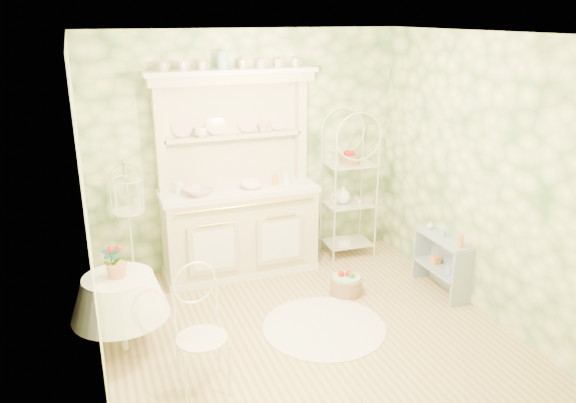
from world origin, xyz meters
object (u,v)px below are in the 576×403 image
object	(u,v)px
birdcage_stand	(130,230)
floor_basket	(346,285)
kitchen_dresser	(238,176)
side_shelf	(442,266)
cafe_chair	(202,345)
round_table	(122,319)
bakers_rack	(349,179)

from	to	relation	value
birdcage_stand	floor_basket	size ratio (longest dim) A/B	4.41
kitchen_dresser	birdcage_stand	xyz separation A→B (m)	(-1.20, -0.07, -0.45)
kitchen_dresser	side_shelf	world-z (taller)	kitchen_dresser
kitchen_dresser	cafe_chair	size ratio (longest dim) A/B	2.92
side_shelf	birdcage_stand	bearing A→B (deg)	154.72
round_table	birdcage_stand	size ratio (longest dim) A/B	0.44
side_shelf	cafe_chair	bearing A→B (deg)	-169.60
floor_basket	cafe_chair	bearing A→B (deg)	-149.71
kitchen_dresser	side_shelf	distance (m)	2.40
side_shelf	cafe_chair	distance (m)	2.85
bakers_rack	side_shelf	bearing A→B (deg)	-64.67
bakers_rack	birdcage_stand	distance (m)	2.59
side_shelf	cafe_chair	xyz separation A→B (m)	(-2.75, -0.75, 0.11)
side_shelf	round_table	bearing A→B (deg)	174.55
kitchen_dresser	side_shelf	bearing A→B (deg)	-32.95
cafe_chair	floor_basket	bearing A→B (deg)	20.50
kitchen_dresser	birdcage_stand	bearing A→B (deg)	-176.90
bakers_rack	birdcage_stand	bearing A→B (deg)	-174.93
round_table	kitchen_dresser	bearing A→B (deg)	39.78
side_shelf	cafe_chair	world-z (taller)	cafe_chair
birdcage_stand	kitchen_dresser	bearing A→B (deg)	3.10
kitchen_dresser	bakers_rack	bearing A→B (deg)	0.90
bakers_rack	cafe_chair	xyz separation A→B (m)	(-2.25, -1.99, -0.57)
birdcage_stand	round_table	bearing A→B (deg)	-100.85
bakers_rack	birdcage_stand	xyz separation A→B (m)	(-2.58, -0.09, -0.27)
round_table	cafe_chair	size ratio (longest dim) A/B	0.78
birdcage_stand	floor_basket	bearing A→B (deg)	-22.44
kitchen_dresser	birdcage_stand	size ratio (longest dim) A/B	1.64
bakers_rack	kitchen_dresser	bearing A→B (deg)	-175.96
cafe_chair	birdcage_stand	distance (m)	1.95
floor_basket	birdcage_stand	bearing A→B (deg)	157.56
bakers_rack	side_shelf	size ratio (longest dim) A/B	2.93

